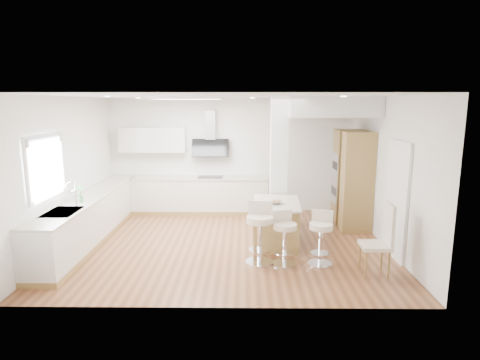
{
  "coord_description": "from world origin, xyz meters",
  "views": [
    {
      "loc": [
        0.33,
        -7.4,
        2.67
      ],
      "look_at": [
        0.24,
        0.4,
        1.17
      ],
      "focal_mm": 30.0,
      "sensor_mm": 36.0,
      "label": 1
    }
  ],
  "objects_px": {
    "bar_stool_b": "(284,235)",
    "dining_chair": "(382,237)",
    "peninsula": "(276,222)",
    "bar_stool_a": "(260,229)",
    "bar_stool_c": "(321,235)"
  },
  "relations": [
    {
      "from": "bar_stool_b",
      "to": "dining_chair",
      "type": "distance_m",
      "value": 1.54
    },
    {
      "from": "bar_stool_c",
      "to": "bar_stool_a",
      "type": "bearing_deg",
      "value": -166.31
    },
    {
      "from": "bar_stool_a",
      "to": "bar_stool_b",
      "type": "distance_m",
      "value": 0.42
    },
    {
      "from": "peninsula",
      "to": "dining_chair",
      "type": "distance_m",
      "value": 2.11
    },
    {
      "from": "bar_stool_a",
      "to": "dining_chair",
      "type": "bearing_deg",
      "value": -6.79
    },
    {
      "from": "bar_stool_a",
      "to": "peninsula",
      "type": "bearing_deg",
      "value": 76.33
    },
    {
      "from": "peninsula",
      "to": "dining_chair",
      "type": "height_order",
      "value": "dining_chair"
    },
    {
      "from": "peninsula",
      "to": "bar_stool_c",
      "type": "xyz_separation_m",
      "value": [
        0.67,
        -1.04,
        0.1
      ]
    },
    {
      "from": "peninsula",
      "to": "bar_stool_a",
      "type": "bearing_deg",
      "value": -105.77
    },
    {
      "from": "bar_stool_a",
      "to": "bar_stool_c",
      "type": "bearing_deg",
      "value": 2.75
    },
    {
      "from": "bar_stool_b",
      "to": "dining_chair",
      "type": "relative_size",
      "value": 0.79
    },
    {
      "from": "dining_chair",
      "to": "bar_stool_a",
      "type": "bearing_deg",
      "value": 168.88
    },
    {
      "from": "bar_stool_c",
      "to": "dining_chair",
      "type": "relative_size",
      "value": 0.79
    },
    {
      "from": "peninsula",
      "to": "bar_stool_b",
      "type": "xyz_separation_m",
      "value": [
        0.06,
        -1.04,
        0.1
      ]
    },
    {
      "from": "bar_stool_a",
      "to": "dining_chair",
      "type": "xyz_separation_m",
      "value": [
        1.9,
        -0.43,
        0.02
      ]
    }
  ]
}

